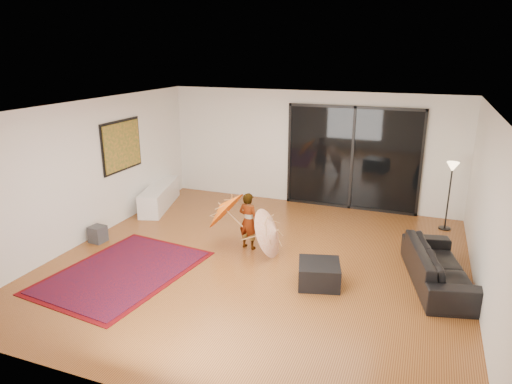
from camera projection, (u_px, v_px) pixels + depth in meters
The scene contains 17 objects.
floor at pixel (259, 262), 8.06m from camera, with size 7.00×7.00×0.00m, color #975A29.
ceiling at pixel (259, 108), 7.25m from camera, with size 7.00×7.00×0.00m, color white.
wall_back at pixel (310, 149), 10.78m from camera, with size 7.00×7.00×0.00m, color silver.
wall_front at pixel (137, 286), 4.53m from camera, with size 7.00×7.00×0.00m, color silver.
wall_left at pixel (90, 170), 8.84m from camera, with size 7.00×7.00×0.00m, color silver.
wall_right at pixel (490, 215), 6.48m from camera, with size 7.00×7.00×0.00m, color silver.
sliding_door at pixel (352, 159), 10.46m from camera, with size 3.06×0.07×2.40m.
painting at pixel (122, 146), 9.63m from camera, with size 0.04×1.28×1.08m.
media_console at pixel (160, 196), 10.84m from camera, with size 0.47×1.88×0.52m, color white.
speaker at pixel (98, 234), 8.87m from camera, with size 0.28×0.28×0.32m, color #424244.
persian_rug at pixel (123, 272), 7.69m from camera, with size 2.24×2.91×0.02m.
sofa at pixel (439, 266), 7.25m from camera, with size 2.06×0.81×0.60m, color black.
ottoman at pixel (319, 274), 7.25m from camera, with size 0.65×0.65×0.37m, color black.
floor_lamp at pixel (451, 177), 9.22m from camera, with size 0.25×0.25×1.43m.
child at pixel (248, 221), 8.48m from camera, with size 0.40×0.26×1.09m, color #999999.
parasol_orange at pixel (220, 209), 8.57m from camera, with size 0.70×0.88×0.90m.
parasol_white at pixel (276, 230), 8.16m from camera, with size 0.53×0.91×0.94m.
Camera 1 is at (2.55, -6.86, 3.60)m, focal length 32.00 mm.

